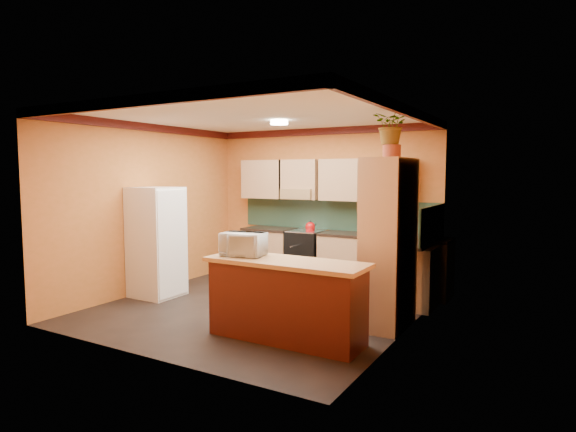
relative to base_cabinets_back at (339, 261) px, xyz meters
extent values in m
plane|color=black|center=(-0.46, -1.80, -0.44)|extent=(4.20, 4.20, 0.00)
cube|color=white|center=(-0.46, -1.80, 2.26)|extent=(4.20, 4.20, 0.04)
cube|color=#C87135|center=(-0.46, 0.30, 0.91)|extent=(4.20, 0.04, 2.70)
cube|color=#C87135|center=(-0.46, -3.90, 0.91)|extent=(4.20, 0.04, 2.70)
cube|color=#C87135|center=(-2.56, -1.80, 0.91)|extent=(0.04, 4.20, 2.70)
cube|color=#C87135|center=(1.64, -1.80, 0.91)|extent=(0.04, 4.20, 2.70)
cube|color=#1E3827|center=(-0.21, 0.29, 0.75)|extent=(3.70, 0.02, 0.53)
cube|color=#1E3827|center=(1.63, -0.40, 0.75)|extent=(0.02, 1.40, 0.53)
cube|color=tan|center=(-0.36, 0.13, 1.36)|extent=(3.10, 0.34, 0.70)
cylinder|color=white|center=(-0.46, -1.20, 2.22)|extent=(0.26, 0.26, 0.06)
cube|color=tan|center=(0.00, 0.00, 0.00)|extent=(3.65, 0.60, 0.88)
cube|color=black|center=(0.00, 0.00, 0.46)|extent=(3.65, 0.62, 0.04)
cube|color=black|center=(-0.62, 0.00, 0.02)|extent=(0.58, 0.58, 0.91)
cube|color=silver|center=(0.77, 0.00, 0.50)|extent=(0.48, 0.40, 0.03)
cube|color=tan|center=(1.34, -0.67, 0.00)|extent=(0.60, 0.80, 0.88)
cube|color=black|center=(1.34, -0.67, 0.46)|extent=(0.62, 0.80, 0.04)
cube|color=white|center=(-2.21, -2.00, 0.41)|extent=(0.68, 0.66, 1.70)
cube|color=tan|center=(1.39, -1.65, 0.61)|extent=(0.48, 0.90, 2.10)
cylinder|color=brown|center=(1.39, -1.60, 1.74)|extent=(0.22, 0.22, 0.16)
imported|color=tan|center=(1.39, -1.60, 2.06)|extent=(0.45, 0.39, 0.49)
cube|color=#511C12|center=(0.54, -2.72, 0.00)|extent=(1.80, 0.55, 0.88)
cube|color=tan|center=(0.54, -2.72, 0.47)|extent=(1.90, 0.65, 0.05)
imported|color=white|center=(-0.05, -2.72, 0.63)|extent=(0.55, 0.42, 0.28)
camera|label=1|loc=(3.25, -7.38, 1.48)|focal=30.00mm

